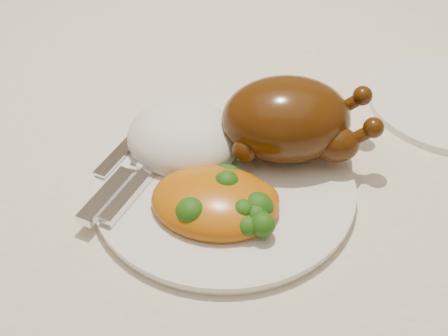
# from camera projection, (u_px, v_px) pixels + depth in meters

# --- Properties ---
(dining_table) EXTENTS (1.60, 0.90, 0.76)m
(dining_table) POSITION_uv_depth(u_px,v_px,m) (223.00, 155.00, 0.82)
(dining_table) COLOR brown
(dining_table) RESTS_ON floor
(tablecloth) EXTENTS (1.73, 1.03, 0.18)m
(tablecloth) POSITION_uv_depth(u_px,v_px,m) (223.00, 109.00, 0.77)
(tablecloth) COLOR #EEE5CC
(tablecloth) RESTS_ON dining_table
(dinner_plate) EXTENTS (0.30, 0.30, 0.01)m
(dinner_plate) POSITION_uv_depth(u_px,v_px,m) (224.00, 187.00, 0.61)
(dinner_plate) COLOR white
(dinner_plate) RESTS_ON tablecloth
(roast_chicken) EXTENTS (0.17, 0.12, 0.08)m
(roast_chicken) POSITION_uv_depth(u_px,v_px,m) (290.00, 119.00, 0.62)
(roast_chicken) COLOR #4F2708
(roast_chicken) RESTS_ON dinner_plate
(rice_mound) EXTENTS (0.13, 0.12, 0.06)m
(rice_mound) POSITION_uv_depth(u_px,v_px,m) (184.00, 138.00, 0.64)
(rice_mound) COLOR white
(rice_mound) RESTS_ON dinner_plate
(mac_and_cheese) EXTENTS (0.13, 0.10, 0.05)m
(mac_and_cheese) POSITION_uv_depth(u_px,v_px,m) (222.00, 202.00, 0.58)
(mac_and_cheese) COLOR #BC710C
(mac_and_cheese) RESTS_ON dinner_plate
(cutlery) EXTENTS (0.06, 0.18, 0.01)m
(cutlery) POSITION_uv_depth(u_px,v_px,m) (125.00, 177.00, 0.61)
(cutlery) COLOR silver
(cutlery) RESTS_ON dinner_plate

